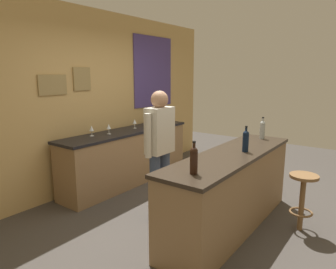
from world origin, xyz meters
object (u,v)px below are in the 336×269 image
Objects in this scene: bar_stool at (303,193)px; wine_glass_b at (109,127)px; bartender at (160,147)px; wine_glass_c at (135,122)px; wine_bottle_a at (194,159)px; wine_glass_a at (92,129)px; wine_bottle_b at (246,140)px; wine_glass_d at (163,117)px; wine_bottle_c at (262,129)px.

wine_glass_b reaches higher than bar_stool.
bartender is 10.45× the size of wine_glass_c.
wine_bottle_a reaches higher than wine_glass_a.
bartender reaches higher than wine_glass_a.
wine_bottle_b reaches higher than wine_glass_a.
wine_glass_c is at bearing 86.23° from bar_stool.
bartender reaches higher than wine_glass_b.
wine_glass_d is at bearing 36.52° from bartender.
bartender reaches higher than wine_glass_d.
wine_bottle_a is 1.04m from wine_bottle_b.
bartender reaches higher than wine_bottle_c.
bartender is 2.03m from wine_glass_d.
wine_bottle_a is 1.00× the size of wine_bottle_c.
wine_bottle_a is 2.61m from wine_glass_c.
wine_glass_d is (0.71, -0.06, 0.00)m from wine_glass_c.
wine_bottle_b is at bearing -173.10° from wine_bottle_c.
wine_bottle_a is 1.97× the size of wine_glass_b.
wine_glass_a and wine_glass_d have the same top height.
wine_glass_d is at bearing -4.93° from wine_glass_c.
wine_glass_d is at bearing 71.94° from bar_stool.
bar_stool is 4.39× the size of wine_glass_d.
wine_glass_c reaches higher than bar_stool.
bartender is 1.03m from wine_bottle_b.
wine_bottle_a is at bearing -106.30° from wine_glass_a.
wine_bottle_b is at bearing -63.46° from bartender.
wine_bottle_b reaches higher than wine_glass_b.
bar_stool is at bearing -81.14° from wine_glass_b.
wine_bottle_c is 1.97× the size of wine_glass_c.
bartender is 1.28m from wine_glass_b.
wine_bottle_a is (-1.33, 0.67, 0.60)m from bar_stool.
bartender is at bearing 116.54° from wine_bottle_b.
wine_glass_c is at bearing -4.12° from wine_glass_a.
wine_bottle_c reaches higher than wine_glass_c.
wine_bottle_c reaches higher than bar_stool.
wine_bottle_c is (1.29, -0.81, 0.12)m from bartender.
wine_glass_a and wine_glass_b have the same top height.
wine_glass_b is 1.32m from wine_glass_d.
bartender is 1.53m from wine_bottle_c.
wine_bottle_c is at bearing -99.52° from wine_glass_d.
wine_bottle_a reaches higher than wine_glass_b.
wine_glass_b and wine_glass_c have the same top height.
wine_bottle_a reaches higher than bar_stool.
wine_bottle_c is at bearing -59.91° from wine_glass_a.
wine_glass_a is 0.27m from wine_glass_b.
wine_glass_b is (-0.98, 2.05, -0.05)m from wine_bottle_c.
wine_glass_a is (-0.69, 2.85, 0.55)m from bar_stool.
wine_glass_b and wine_glass_d have the same top height.
wine_glass_a is at bearing 161.34° from wine_glass_b.
wine_glass_c is at bearing 100.01° from wine_bottle_c.
bartender is 1.57m from wine_glass_c.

